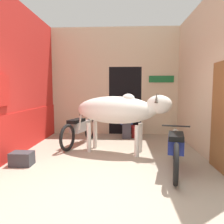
% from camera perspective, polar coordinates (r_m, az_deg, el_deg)
% --- Properties ---
extents(ground_plane, '(30.00, 30.00, 0.00)m').
position_cam_1_polar(ground_plane, '(3.71, -2.30, -19.06)').
color(ground_plane, tan).
extents(wall_left_shopfront, '(0.25, 4.28, 3.69)m').
position_cam_1_polar(wall_left_shopfront, '(6.06, -22.50, 7.49)').
color(wall_left_shopfront, red).
rests_on(wall_left_shopfront, ground_plane).
extents(wall_back_with_doorway, '(4.38, 0.93, 3.69)m').
position_cam_1_polar(wall_back_with_doorway, '(7.90, 1.80, 5.99)').
color(wall_back_with_doorway, beige).
rests_on(wall_back_with_doorway, ground_plane).
extents(wall_right_with_door, '(0.22, 4.28, 3.69)m').
position_cam_1_polar(wall_right_with_door, '(5.79, 23.03, 7.90)').
color(wall_right_with_door, beige).
rests_on(wall_right_with_door, ground_plane).
extents(cow, '(2.42, 1.22, 1.51)m').
position_cam_1_polar(cow, '(5.36, 1.93, 0.49)').
color(cow, silver).
rests_on(cow, ground_plane).
extents(motorcycle_near, '(0.66, 2.00, 0.81)m').
position_cam_1_polar(motorcycle_near, '(4.42, 16.29, -8.83)').
color(motorcycle_near, black).
rests_on(motorcycle_near, ground_plane).
extents(motorcycle_far, '(0.77, 2.00, 0.80)m').
position_cam_1_polar(motorcycle_far, '(6.26, -8.37, -4.35)').
color(motorcycle_far, black).
rests_on(motorcycle_far, ground_plane).
extents(shopkeeper_seated, '(0.39, 0.34, 1.15)m').
position_cam_1_polar(shopkeeper_seated, '(7.04, 3.84, -1.98)').
color(shopkeeper_seated, '#3D3842').
rests_on(shopkeeper_seated, ground_plane).
extents(plastic_stool, '(0.37, 0.37, 0.39)m').
position_cam_1_polar(plastic_stool, '(7.18, 6.16, -5.02)').
color(plastic_stool, red).
rests_on(plastic_stool, ground_plane).
extents(crate, '(0.44, 0.32, 0.28)m').
position_cam_1_polar(crate, '(4.98, -22.47, -11.20)').
color(crate, '#38383D').
rests_on(crate, ground_plane).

